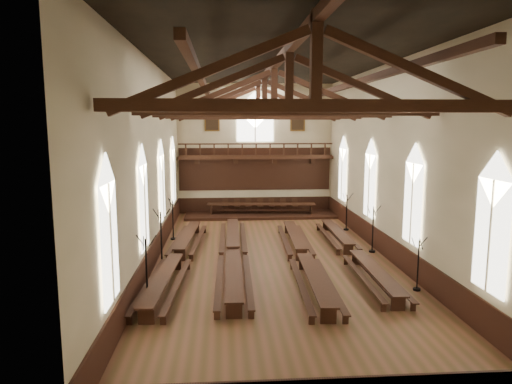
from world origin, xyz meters
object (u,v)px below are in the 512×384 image
candelabrum_left_mid (162,249)px  candelabrum_left_far (173,227)px  refectory_row_a (178,255)px  candelabrum_left_near (147,281)px  refectory_row_d (353,250)px  dais (261,215)px  high_table (261,205)px  candelabrum_right_far (346,219)px  candelabrum_right_mid (372,238)px  candelabrum_right_near (418,274)px  refectory_row_b (233,252)px  refectory_row_c (303,255)px

candelabrum_left_mid → candelabrum_left_far: size_ratio=1.13×
refectory_row_a → candelabrum_left_far: (-0.77, 5.18, 0.25)m
candelabrum_left_near → candelabrum_left_far: 9.68m
candelabrum_left_far → refectory_row_d: bearing=-26.7°
dais → high_table: (0.00, -0.00, 0.75)m
candelabrum_left_near → candelabrum_right_far: 15.88m
dais → candelabrum_left_mid: (-5.90, -11.95, 0.77)m
candelabrum_left_near → dais: bearing=70.2°
refectory_row_a → candelabrum_right_mid: candelabrum_right_mid is taller
candelabrum_right_near → refectory_row_a: bearing=157.9°
candelabrum_left_far → candelabrum_right_near: candelabrum_left_far is taller
refectory_row_d → refectory_row_b: bearing=179.7°
refectory_row_a → candelabrum_left_mid: candelabrum_left_mid is taller
candelabrum_left_near → candelabrum_right_mid: 12.66m
candelabrum_left_near → candelabrum_right_near: candelabrum_left_near is taller
candelabrum_right_mid → candelabrum_right_far: 5.26m
dais → candelabrum_left_far: candelabrum_left_far is taller
dais → refectory_row_a: bearing=-113.4°
refectory_row_b → candelabrum_left_far: bearing=126.0°
refectory_row_a → candelabrum_left_near: (-0.77, -4.50, 0.29)m
dais → refectory_row_c: bearing=-85.1°
refectory_row_b → high_table: 11.77m
dais → candelabrum_right_far: (5.20, -5.00, 0.65)m
dais → candelabrum_right_mid: bearing=-63.1°
candelabrum_left_mid → candelabrum_right_near: (11.10, -4.10, -0.18)m
refectory_row_c → refectory_row_a: bearing=176.2°
refectory_row_b → candelabrum_left_near: size_ratio=5.39×
refectory_row_a → candelabrum_left_far: 5.24m
refectory_row_b → refectory_row_a: bearing=-172.8°
refectory_row_b → candelabrum_right_near: (7.59, -4.53, 0.16)m
refectory_row_b → candelabrum_right_far: (7.59, 6.52, 0.22)m
candelabrum_left_mid → refectory_row_c: bearing=-2.7°
refectory_row_c → candelabrum_right_mid: candelabrum_right_mid is taller
refectory_row_c → candelabrum_right_near: size_ratio=6.19×
candelabrum_left_near → candelabrum_left_mid: candelabrum_left_mid is taller
refectory_row_a → candelabrum_left_near: size_ratio=5.33×
candelabrum_right_mid → candelabrum_left_far: bearing=162.1°
refectory_row_b → high_table: bearing=78.3°
candelabrum_left_mid → refectory_row_d: bearing=2.4°
candelabrum_left_mid → high_table: bearing=63.7°
refectory_row_b → candelabrum_left_far: candelabrum_left_far is taller
candelabrum_left_near → candelabrum_left_far: bearing=90.0°
refectory_row_a → refectory_row_b: refectory_row_b is taller
high_table → refectory_row_b: bearing=-101.7°
candelabrum_left_mid → candelabrum_right_near: 11.84m
refectory_row_c → candelabrum_right_mid: (4.15, 2.01, 0.26)m
high_table → candelabrum_left_far: bearing=-131.4°
candelabrum_left_far → candelabrum_right_near: size_ratio=1.11×
refectory_row_b → refectory_row_d: refectory_row_b is taller
candelabrum_right_near → candelabrum_right_mid: candelabrum_right_mid is taller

